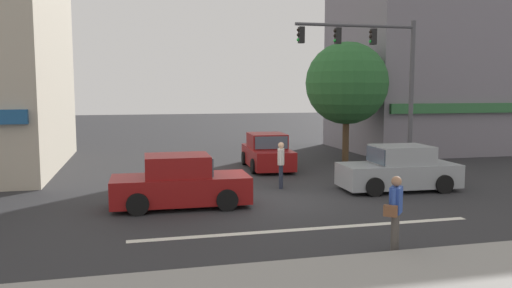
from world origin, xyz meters
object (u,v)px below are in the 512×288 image
at_px(traffic_light_mast, 381,70).
at_px(pedestrian_foreground_with_bag, 395,209).
at_px(sedan_crossing_center, 180,183).
at_px(street_tree, 347,83).
at_px(sedan_parked_curbside, 267,153).
at_px(sedan_approaching_near, 399,170).
at_px(pedestrian_mid_crossing, 281,162).
at_px(utility_pole_far_right, 398,85).
at_px(utility_pole_near_left, 11,65).

relative_size(traffic_light_mast, pedestrian_foreground_with_bag, 3.71).
bearing_deg(sedan_crossing_center, street_tree, 41.15).
bearing_deg(pedestrian_foreground_with_bag, street_tree, 70.27).
height_order(sedan_parked_curbside, sedan_crossing_center, same).
height_order(street_tree, pedestrian_foreground_with_bag, street_tree).
bearing_deg(traffic_light_mast, pedestrian_foreground_with_bag, -115.64).
distance_m(sedan_approaching_near, pedestrian_foreground_with_bag, 7.13).
relative_size(sedan_parked_curbside, pedestrian_foreground_with_bag, 2.51).
bearing_deg(traffic_light_mast, sedan_parked_curbside, 133.80).
bearing_deg(traffic_light_mast, street_tree, 81.28).
xyz_separation_m(street_tree, pedestrian_mid_crossing, (-5.05, -5.72, -2.89)).
relative_size(street_tree, sedan_crossing_center, 1.42).
relative_size(utility_pole_far_right, traffic_light_mast, 1.17).
xyz_separation_m(street_tree, sedan_crossing_center, (-8.81, -7.70, -3.13)).
xyz_separation_m(utility_pole_far_right, pedestrian_mid_crossing, (-7.84, -5.75, -2.82)).
bearing_deg(pedestrian_foreground_with_bag, utility_pole_far_right, 60.32).
bearing_deg(sedan_crossing_center, pedestrian_mid_crossing, 27.71).
bearing_deg(pedestrian_foreground_with_bag, utility_pole_near_left, 131.50).
distance_m(utility_pole_far_right, pedestrian_mid_crossing, 10.12).
xyz_separation_m(traffic_light_mast, pedestrian_mid_crossing, (-4.30, -0.85, -3.35)).
bearing_deg(pedestrian_foreground_with_bag, sedan_crossing_center, 127.01).
relative_size(sedan_parked_curbside, pedestrian_mid_crossing, 2.51).
height_order(sedan_approaching_near, sedan_crossing_center, same).
bearing_deg(utility_pole_far_right, sedan_parked_curbside, -170.56).
xyz_separation_m(traffic_light_mast, pedestrian_foreground_with_bag, (-3.97, -8.26, -3.35)).
distance_m(utility_pole_near_left, sedan_approaching_near, 14.80).
relative_size(sedan_approaching_near, sedan_crossing_center, 1.01).
bearing_deg(sedan_parked_curbside, pedestrian_foreground_with_bag, -91.90).
height_order(utility_pole_near_left, pedestrian_mid_crossing, utility_pole_near_left).
xyz_separation_m(sedan_crossing_center, pedestrian_mid_crossing, (3.77, 1.98, 0.24)).
xyz_separation_m(utility_pole_near_left, traffic_light_mast, (13.79, -2.83, -0.16)).
height_order(sedan_approaching_near, pedestrian_foreground_with_bag, pedestrian_foreground_with_bag).
bearing_deg(utility_pole_far_right, street_tree, -179.50).
relative_size(sedan_parked_curbside, sedan_approaching_near, 1.01).
height_order(utility_pole_near_left, utility_pole_far_right, utility_pole_near_left).
distance_m(street_tree, pedestrian_foreground_with_bag, 14.26).
distance_m(street_tree, utility_pole_far_right, 2.79).
bearing_deg(utility_pole_far_right, pedestrian_mid_crossing, -143.74).
height_order(utility_pole_far_right, sedan_approaching_near, utility_pole_far_right).
bearing_deg(sedan_parked_curbside, utility_pole_far_right, 9.44).
bearing_deg(pedestrian_mid_crossing, sedan_crossing_center, -152.29).
xyz_separation_m(sedan_approaching_near, pedestrian_mid_crossing, (-3.95, 1.27, 0.24)).
height_order(traffic_light_mast, sedan_parked_curbside, traffic_light_mast).
distance_m(street_tree, sedan_approaching_near, 7.75).
distance_m(street_tree, traffic_light_mast, 4.96).
distance_m(sedan_crossing_center, pedestrian_foreground_with_bag, 6.82).
bearing_deg(utility_pole_far_right, sedan_crossing_center, -146.34).
bearing_deg(utility_pole_near_left, pedestrian_mid_crossing, -21.20).
height_order(utility_pole_near_left, traffic_light_mast, utility_pole_near_left).
distance_m(sedan_approaching_near, sedan_crossing_center, 7.75).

